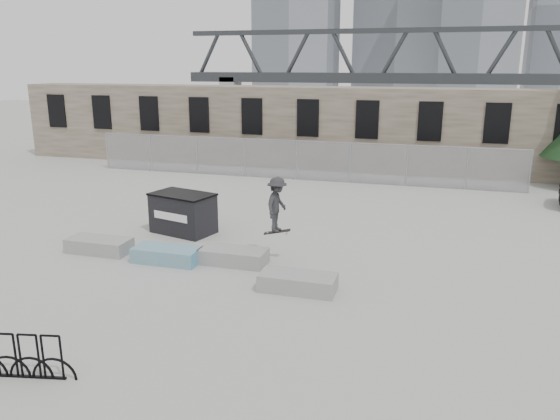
# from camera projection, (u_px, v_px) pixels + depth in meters

# --- Properties ---
(ground) EXTENTS (120.00, 120.00, 0.00)m
(ground) POSITION_uv_depth(u_px,v_px,m) (191.00, 262.00, 16.37)
(ground) COLOR #A1A19D
(ground) RESTS_ON ground
(stone_wall) EXTENTS (36.00, 2.58, 4.50)m
(stone_wall) POSITION_uv_depth(u_px,v_px,m) (313.00, 127.00, 30.84)
(stone_wall) COLOR #665A4B
(stone_wall) RESTS_ON ground
(chainlink_fence) EXTENTS (22.06, 0.06, 2.02)m
(chainlink_fence) POSITION_uv_depth(u_px,v_px,m) (296.00, 160.00, 27.69)
(chainlink_fence) COLOR gray
(chainlink_fence) RESTS_ON ground
(planter_far_left) EXTENTS (2.00, 0.90, 0.45)m
(planter_far_left) POSITION_uv_depth(u_px,v_px,m) (99.00, 245.00, 17.18)
(planter_far_left) COLOR #979794
(planter_far_left) RESTS_ON ground
(planter_center_left) EXTENTS (2.00, 0.90, 0.45)m
(planter_center_left) POSITION_uv_depth(u_px,v_px,m) (167.00, 254.00, 16.34)
(planter_center_left) COLOR teal
(planter_center_left) RESTS_ON ground
(planter_center_right) EXTENTS (2.00, 0.90, 0.45)m
(planter_center_right) POSITION_uv_depth(u_px,v_px,m) (233.00, 256.00, 16.21)
(planter_center_right) COLOR #979794
(planter_center_right) RESTS_ON ground
(planter_offset) EXTENTS (2.00, 0.90, 0.45)m
(planter_offset) POSITION_uv_depth(u_px,v_px,m) (298.00, 282.00, 14.28)
(planter_offset) COLOR #979794
(planter_offset) RESTS_ON ground
(dumpster) EXTENTS (2.41, 1.82, 1.41)m
(dumpster) POSITION_uv_depth(u_px,v_px,m) (183.00, 213.00, 19.06)
(dumpster) COLOR black
(dumpster) RESTS_ON ground
(truss_bridge) EXTENTS (70.00, 3.00, 9.80)m
(truss_bridge) POSITION_uv_depth(u_px,v_px,m) (471.00, 78.00, 63.59)
(truss_bridge) COLOR #2D3033
(truss_bridge) RESTS_ON ground
(skateboarder) EXTENTS (0.81, 1.12, 1.75)m
(skateboarder) POSITION_uv_depth(u_px,v_px,m) (277.00, 204.00, 16.09)
(skateboarder) COLOR #28282A
(skateboarder) RESTS_ON ground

